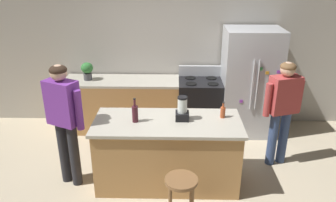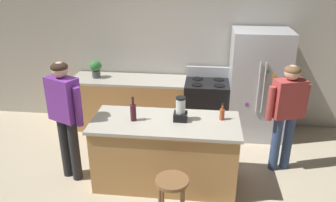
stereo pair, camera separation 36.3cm
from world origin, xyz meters
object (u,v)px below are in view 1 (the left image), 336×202
stove_range (200,105)px  person_by_island_left (64,115)px  bottle_wine (135,113)px  potted_plant (87,70)px  blender_appliance (182,110)px  kitchen_island (167,152)px  bottle_cooking_sauce (223,112)px  refrigerator (249,83)px  bar_stool (181,189)px  person_by_sink_right (283,105)px

stove_range → person_by_island_left: (-1.82, -1.56, 0.53)m
person_by_island_left → bottle_wine: 0.89m
potted_plant → blender_appliance: blender_appliance is taller
kitchen_island → bottle_wine: bearing=-177.5°
bottle_cooking_sauce → kitchen_island: bearing=-169.5°
blender_appliance → stove_range: bearing=76.7°
refrigerator → bottle_wine: bearing=-138.8°
bar_stool → bottle_cooking_sauce: bearing=60.0°
bottle_wine → person_by_island_left: bearing=-178.9°
stove_range → potted_plant: size_ratio=3.62×
person_by_sink_right → bottle_wine: size_ratio=4.89×
bar_stool → bottle_wine: size_ratio=1.97×
refrigerator → blender_appliance: bearing=-128.4°
stove_range → potted_plant: potted_plant is taller
person_by_sink_right → stove_range: bearing=135.7°
refrigerator → person_by_sink_right: size_ratio=1.16×
bar_stool → bottle_wine: (-0.57, 0.79, 0.54)m
person_by_sink_right → bottle_cooking_sauce: 0.95m
person_by_island_left → blender_appliance: (1.47, 0.09, 0.04)m
refrigerator → bottle_cooking_sauce: 1.51m
kitchen_island → bar_stool: (0.17, -0.80, 0.03)m
kitchen_island → bar_stool: size_ratio=3.01×
stove_range → bottle_wine: size_ratio=3.44×
refrigerator → bottle_wine: size_ratio=5.67×
kitchen_island → person_by_sink_right: 1.73m
stove_range → potted_plant: bearing=179.2°
refrigerator → potted_plant: 2.72m
stove_range → bottle_wine: bottle_wine is taller
bottle_wine → kitchen_island: bearing=2.5°
stove_range → bar_stool: (-0.36, -2.33, 0.02)m
stove_range → bottle_cooking_sauce: bottle_cooking_sauce is taller
person_by_sink_right → potted_plant: (-2.97, 1.05, 0.14)m
person_by_sink_right → bar_stool: bearing=-137.4°
refrigerator → bottle_wine: 2.31m
refrigerator → person_by_sink_right: (0.25, -1.00, 0.04)m
bar_stool → person_by_island_left: bearing=152.2°
person_by_sink_right → potted_plant: 3.15m
potted_plant → stove_range: bearing=-0.8°
kitchen_island → stove_range: bearing=70.7°
person_by_island_left → bar_stool: (1.46, -0.77, -0.51)m
blender_appliance → bottle_cooking_sauce: bearing=8.1°
potted_plant → bottle_wine: 1.85m
kitchen_island → potted_plant: bearing=131.8°
refrigerator → bar_stool: refrigerator is taller
refrigerator → person_by_island_left: (-2.62, -1.53, 0.10)m
person_by_island_left → bar_stool: 1.72m
refrigerator → person_by_island_left: 3.04m
bar_stool → bottle_cooking_sauce: (0.54, 0.93, 0.50)m
kitchen_island → blender_appliance: 0.61m
bottle_cooking_sauce → refrigerator: bearing=65.5°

